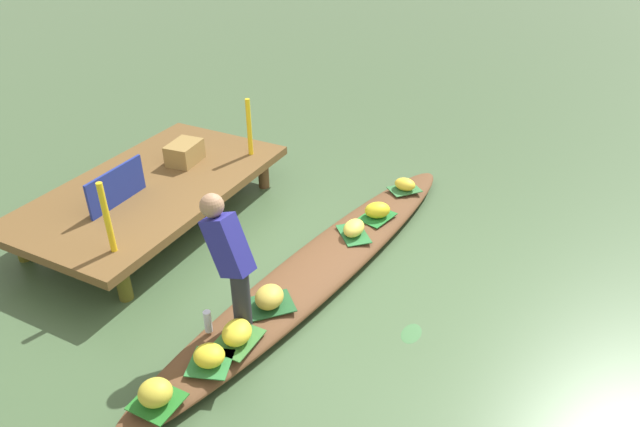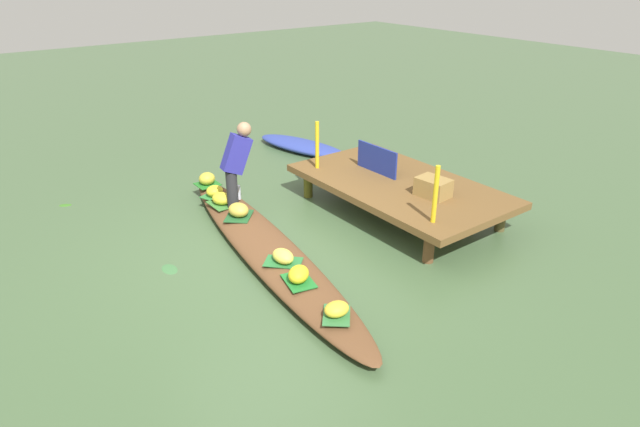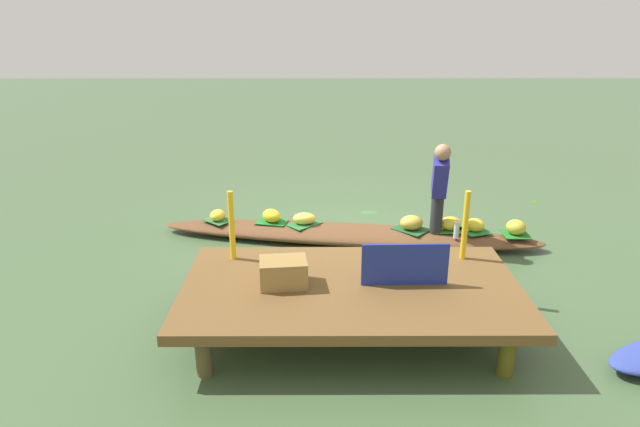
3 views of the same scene
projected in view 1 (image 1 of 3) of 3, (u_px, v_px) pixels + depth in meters
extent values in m
plane|color=#435F3B|center=(319.00, 275.00, 5.91)|extent=(40.00, 40.00, 0.00)
cube|color=brown|center=(152.00, 187.00, 6.62)|extent=(3.20, 1.80, 0.10)
cylinder|color=brown|center=(123.00, 283.00, 5.50)|extent=(0.14, 0.14, 0.38)
cylinder|color=brown|center=(264.00, 174.00, 7.44)|extent=(0.14, 0.14, 0.38)
cylinder|color=brown|center=(21.00, 244.00, 6.06)|extent=(0.14, 0.14, 0.38)
cylinder|color=brown|center=(176.00, 152.00, 8.00)|extent=(0.14, 0.14, 0.38)
ellipsoid|color=brown|center=(319.00, 268.00, 5.86)|extent=(5.19, 1.45, 0.20)
cube|color=#297136|center=(354.00, 234.00, 6.21)|extent=(0.51, 0.50, 0.01)
ellipsoid|color=#EAD74F|center=(354.00, 228.00, 6.17)|extent=(0.32, 0.22, 0.16)
cube|color=#21752D|center=(377.00, 217.00, 6.52)|extent=(0.47, 0.38, 0.01)
ellipsoid|color=yellow|center=(377.00, 210.00, 6.47)|extent=(0.36, 0.37, 0.18)
cube|color=#2F7C39|center=(210.00, 363.00, 4.60)|extent=(0.43, 0.43, 0.01)
ellipsoid|color=yellow|center=(209.00, 356.00, 4.56)|extent=(0.28, 0.29, 0.17)
cube|color=#205529|center=(270.00, 305.00, 5.21)|extent=(0.54, 0.53, 0.01)
ellipsoid|color=gold|center=(269.00, 297.00, 5.16)|extent=(0.35, 0.31, 0.19)
cube|color=#34743C|center=(405.00, 189.00, 7.06)|extent=(0.46, 0.45, 0.01)
ellipsoid|color=yellow|center=(405.00, 184.00, 7.03)|extent=(0.24, 0.28, 0.15)
cube|color=#3C7A34|center=(238.00, 340.00, 4.82)|extent=(0.42, 0.32, 0.01)
ellipsoid|color=yellow|center=(237.00, 332.00, 4.78)|extent=(0.36, 0.33, 0.17)
cube|color=#237224|center=(157.00, 401.00, 4.27)|extent=(0.34, 0.35, 0.01)
ellipsoid|color=gold|center=(155.00, 393.00, 4.22)|extent=(0.32, 0.33, 0.19)
cylinder|color=#28282D|center=(241.00, 299.00, 4.87)|extent=(0.16, 0.16, 0.55)
cube|color=navy|center=(228.00, 245.00, 4.64)|extent=(0.24, 0.48, 0.59)
sphere|color=#9E7556|center=(212.00, 206.00, 4.54)|extent=(0.20, 0.20, 0.20)
cylinder|color=silver|center=(208.00, 321.00, 4.87)|extent=(0.07, 0.07, 0.22)
cube|color=navy|center=(116.00, 187.00, 6.11)|extent=(0.82, 0.05, 0.41)
cylinder|color=yellow|center=(107.00, 218.00, 5.26)|extent=(0.06, 0.06, 0.74)
cylinder|color=yellow|center=(249.00, 127.00, 7.08)|extent=(0.06, 0.06, 0.74)
cube|color=olive|center=(185.00, 153.00, 7.02)|extent=(0.47, 0.37, 0.26)
ellipsoid|color=#3D703D|center=(411.00, 333.00, 5.17)|extent=(0.28, 0.18, 0.01)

